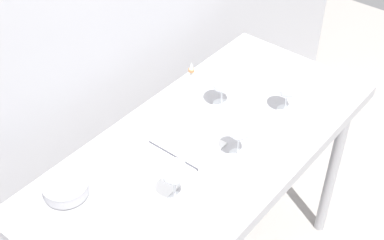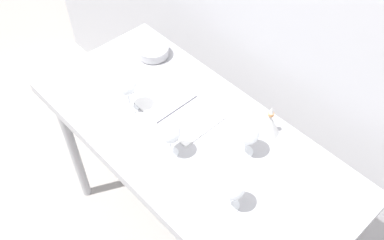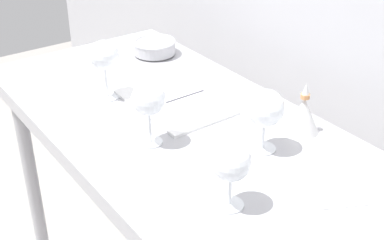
# 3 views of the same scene
# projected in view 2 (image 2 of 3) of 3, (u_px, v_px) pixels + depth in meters

# --- Properties ---
(ground_plane) EXTENTS (6.00, 6.00, 0.00)m
(ground_plane) POSITION_uv_depth(u_px,v_px,m) (192.00, 237.00, 2.40)
(ground_plane) COLOR #9E9893
(steel_counter) EXTENTS (1.40, 0.65, 0.90)m
(steel_counter) POSITION_uv_depth(u_px,v_px,m) (191.00, 150.00, 1.81)
(steel_counter) COLOR #A8A8AD
(steel_counter) RESTS_ON ground_plane
(wine_glass_far_right) EXTENTS (0.09, 0.09, 0.16)m
(wine_glass_far_right) POSITION_uv_depth(u_px,v_px,m) (247.00, 133.00, 1.58)
(wine_glass_far_right) COLOR white
(wine_glass_far_right) RESTS_ON steel_counter
(wine_glass_near_left) EXTENTS (0.09, 0.09, 0.18)m
(wine_glass_near_left) POSITION_uv_depth(u_px,v_px,m) (127.00, 86.00, 1.73)
(wine_glass_near_left) COLOR white
(wine_glass_near_left) RESTS_ON steel_counter
(wine_glass_near_right) EXTENTS (0.08, 0.08, 0.15)m
(wine_glass_near_right) POSITION_uv_depth(u_px,v_px,m) (233.00, 189.00, 1.43)
(wine_glass_near_right) COLOR white
(wine_glass_near_right) RESTS_ON steel_counter
(wine_glass_near_center) EXTENTS (0.09, 0.09, 0.17)m
(wine_glass_near_center) POSITION_uv_depth(u_px,v_px,m) (169.00, 133.00, 1.57)
(wine_glass_near_center) COLOR white
(wine_glass_near_center) RESTS_ON steel_counter
(open_notebook) EXTENTS (0.34, 0.22, 0.01)m
(open_notebook) POSITION_uv_depth(u_px,v_px,m) (178.00, 110.00, 1.81)
(open_notebook) COLOR white
(open_notebook) RESTS_ON steel_counter
(tasting_sheet_upper) EXTENTS (0.25, 0.27, 0.00)m
(tasting_sheet_upper) POSITION_uv_depth(u_px,v_px,m) (302.00, 177.00, 1.59)
(tasting_sheet_upper) COLOR white
(tasting_sheet_upper) RESTS_ON steel_counter
(tasting_bowl) EXTENTS (0.15, 0.15, 0.05)m
(tasting_bowl) POSITION_uv_depth(u_px,v_px,m) (153.00, 51.00, 2.03)
(tasting_bowl) COLOR #4C4C4C
(tasting_bowl) RESTS_ON steel_counter
(decanter_funnel) EXTENTS (0.09, 0.09, 0.14)m
(decanter_funnel) POSITION_uv_depth(u_px,v_px,m) (269.00, 123.00, 1.70)
(decanter_funnel) COLOR silver
(decanter_funnel) RESTS_ON steel_counter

